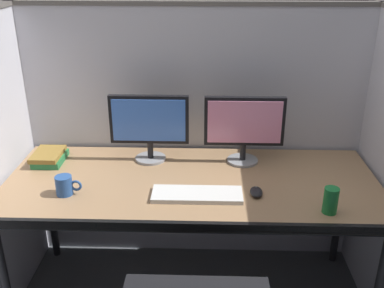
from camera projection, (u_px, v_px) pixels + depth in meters
name	position (u px, v px, depth m)	size (l,w,h in m)	color
cubicle_partition_rear	(194.00, 138.00, 2.66)	(2.21, 0.06, 1.57)	silver
desk	(192.00, 190.00, 2.28)	(1.90, 0.80, 0.74)	#997551
monitor_left	(149.00, 124.00, 2.42)	(0.43, 0.17, 0.37)	gray
monitor_right	(244.00, 125.00, 2.39)	(0.43, 0.17, 0.37)	gray
keyboard_main	(197.00, 195.00, 2.12)	(0.43, 0.15, 0.02)	silver
computer_mouse	(256.00, 192.00, 2.13)	(0.06, 0.10, 0.04)	black
coffee_mug	(65.00, 185.00, 2.13)	(0.13, 0.08, 0.09)	#264C8C
book_stack	(49.00, 157.00, 2.46)	(0.16, 0.22, 0.06)	#26723F
soda_can	(331.00, 200.00, 1.97)	(0.07, 0.07, 0.12)	#197233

